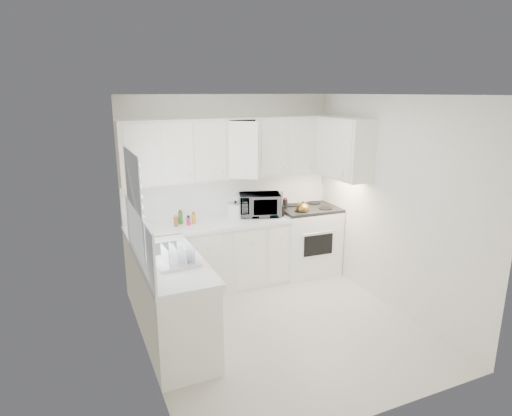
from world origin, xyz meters
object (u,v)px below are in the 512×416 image
stove (307,231)px  dish_rack (177,254)px  tea_kettle (303,208)px  rice_cooker (236,209)px  utensil_crock (280,203)px  microwave (260,202)px

stove → dish_rack: size_ratio=3.04×
tea_kettle → rice_cooker: (-0.91, 0.27, 0.02)m
tea_kettle → dish_rack: bearing=-173.4°
stove → rice_cooker: (-1.09, 0.11, 0.42)m
rice_cooker → utensil_crock: bearing=-23.4°
rice_cooker → dish_rack: size_ratio=0.55×
utensil_crock → dish_rack: utensil_crock is taller
tea_kettle → microwave: (-0.57, 0.21, 0.09)m
utensil_crock → tea_kettle: bearing=-11.7°
utensil_crock → stove: bearing=10.7°
microwave → utensil_crock: 0.29m
tea_kettle → utensil_crock: (-0.32, 0.07, 0.08)m
stove → dish_rack: 2.62m
tea_kettle → stove: bearing=20.0°
tea_kettle → utensil_crock: size_ratio=0.64×
microwave → utensil_crock: bearing=-12.6°
tea_kettle → microwave: size_ratio=0.42×
dish_rack → utensil_crock: bearing=30.7°
dish_rack → microwave: bearing=38.2°
microwave → dish_rack: microwave is taller
stove → tea_kettle: size_ratio=5.48×
microwave → rice_cooker: size_ratio=2.41×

